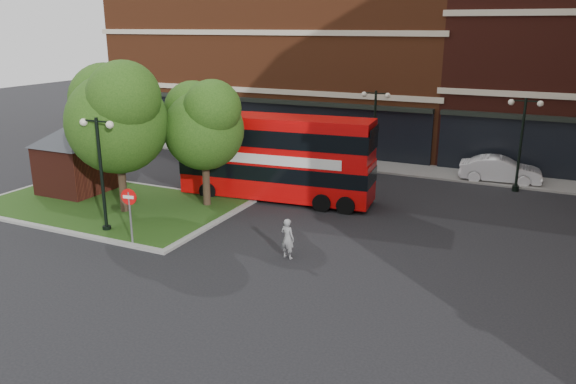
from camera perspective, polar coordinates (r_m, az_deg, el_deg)
The scene contains 15 objects.
ground at distance 22.19m, azimuth -7.69°, elevation -6.40°, with size 120.00×120.00×0.00m, color black.
pavement_far at distance 36.41m, azimuth 6.48°, elevation 2.92°, with size 44.00×3.00×0.12m, color slate.
terrace_far_left at distance 45.38m, azimuth 0.10°, elevation 14.58°, with size 26.00×12.00×14.00m, color brown.
traffic_island at distance 29.11m, azimuth -17.80°, elevation -1.29°, with size 12.60×7.60×0.15m.
kiosk at distance 31.30m, azimuth -20.98°, elevation 3.89°, with size 6.51×6.51×3.60m.
tree_island_west at distance 26.83m, azimuth -17.09°, elevation 7.70°, with size 5.40×4.71×7.21m.
tree_island_east at distance 27.00m, azimuth -8.63°, elevation 7.10°, with size 4.46×3.90×6.29m.
lamp_island at distance 24.76m, azimuth -18.46°, elevation 2.22°, with size 1.72×0.36×5.00m.
lamp_far_left at distance 33.38m, azimuth 8.77°, elevation 6.44°, with size 1.72×0.36×5.00m.
lamp_far_right at distance 32.08m, azimuth 22.61°, elevation 4.94°, with size 1.72×0.36×5.00m.
bus at distance 28.31m, azimuth -1.23°, elevation 4.06°, with size 10.02×3.22×3.76m.
woman at distance 21.48m, azimuth -0.05°, elevation -4.74°, with size 0.58×0.38×1.59m, color gray.
car_silver at distance 36.93m, azimuth 1.56°, elevation 4.26°, with size 1.70×4.21×1.44m, color silver.
car_white at distance 34.03m, azimuth 20.76°, elevation 2.13°, with size 1.55×4.44×1.46m, color white.
no_entry_sign at distance 23.25m, azimuth -15.80°, elevation -1.32°, with size 0.66×0.16×2.40m.
Camera 1 is at (11.32, -17.03, 8.62)m, focal length 35.00 mm.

